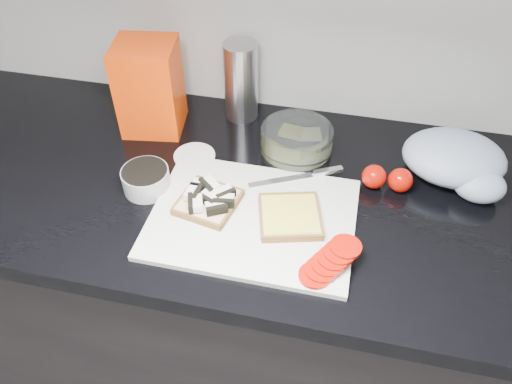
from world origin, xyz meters
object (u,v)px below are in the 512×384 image
at_px(glass_bowl, 296,142).
at_px(steel_canister, 241,81).
at_px(cutting_board, 253,218).
at_px(bread_bag, 150,87).

relative_size(glass_bowl, steel_canister, 0.83).
relative_size(cutting_board, glass_bowl, 2.49).
bearing_deg(steel_canister, cutting_board, -72.73).
bearing_deg(cutting_board, steel_canister, 107.27).
bearing_deg(steel_canister, bread_bag, -155.68).
height_order(bread_bag, steel_canister, bread_bag).
bearing_deg(steel_canister, glass_bowl, -37.26).
distance_m(glass_bowl, steel_canister, 0.21).
distance_m(bread_bag, steel_canister, 0.21).
height_order(cutting_board, bread_bag, bread_bag).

